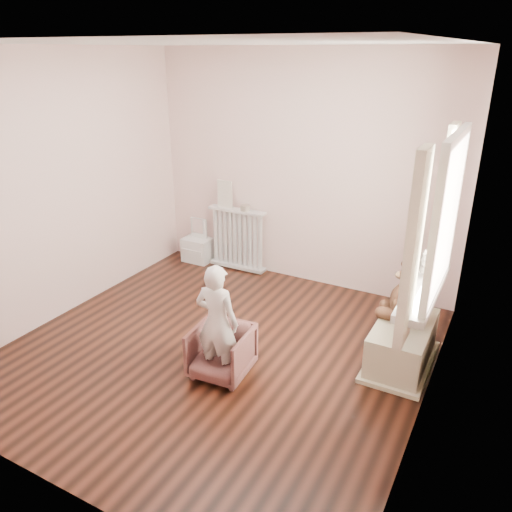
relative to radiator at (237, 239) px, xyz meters
The scene contains 19 objects.
floor 1.89m from the radiator, 65.28° to the right, with size 3.60×3.60×0.01m, color black.
ceiling 2.88m from the radiator, 65.28° to the right, with size 3.60×3.60×0.01m, color white.
back_wall 1.20m from the radiator, ahead, with size 3.60×0.02×2.60m, color white.
front_wall 3.68m from the radiator, 77.47° to the right, with size 3.60×0.02×2.60m, color white.
left_wall 2.17m from the radiator, 121.43° to the right, with size 0.02×3.60×2.60m, color white.
right_wall 3.21m from the radiator, 33.14° to the right, with size 0.02×3.60×2.60m, color white.
window 3.07m from the radiator, 28.58° to the right, with size 0.03×0.90×1.10m, color white.
window_sill 2.85m from the radiator, 29.46° to the right, with size 0.22×1.10×0.06m, color silver.
curtain_left 3.27m from the radiator, 38.82° to the right, with size 0.06×0.26×1.30m, color beige.
curtain_right 2.74m from the radiator, 18.48° to the right, with size 0.06×0.26×1.30m, color beige.
radiator is the anchor object (origin of this frame).
paper_doll 0.58m from the radiator, behind, with size 0.20×0.02×0.33m, color beige.
tin_a 0.44m from the radiator, ahead, with size 0.11×0.11×0.07m, color #A59E8C.
toy_vanity 0.60m from the radiator, behind, with size 0.36×0.26×0.57m, color silver.
armchair 2.22m from the radiator, 63.26° to the right, with size 0.47×0.48×0.44m, color brown.
child 2.26m from the radiator, 63.84° to the right, with size 0.37×0.24×1.01m, color silver.
toy_bench 2.55m from the radiator, 25.72° to the right, with size 0.45×0.84×0.40m, color beige.
teddy_bear 2.52m from the radiator, 23.71° to the right, with size 0.44×0.34×0.54m, color #361F13, non-canonical shape.
plush_cat 2.77m from the radiator, 25.58° to the right, with size 0.17×0.28×0.24m, color slate, non-canonical shape.
Camera 1 is at (2.16, -3.28, 2.56)m, focal length 35.00 mm.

